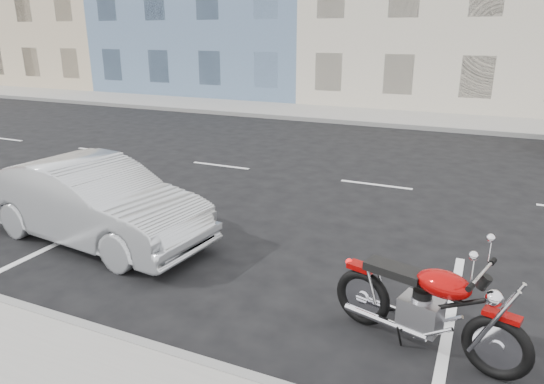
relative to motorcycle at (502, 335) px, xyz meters
The scene contains 6 objects.
ground 5.91m from the motorcycle, 94.86° to the left, with size 120.00×120.00×0.00m, color black.
sidewalk_far 15.58m from the motorcycle, 110.68° to the left, with size 80.00×3.40×0.15m, color gray.
curb_near 5.63m from the motorcycle, 168.40° to the right, with size 80.00×0.12×0.16m, color gray.
curb_far 14.00m from the motorcycle, 113.14° to the left, with size 80.00×0.12×0.16m, color gray.
motorcycle is the anchor object (origin of this frame).
sedan_silver 6.08m from the motorcycle, behind, with size 1.41×4.05×1.34m, color #B3B7BB.
Camera 1 is at (0.11, -10.41, 3.26)m, focal length 32.00 mm.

